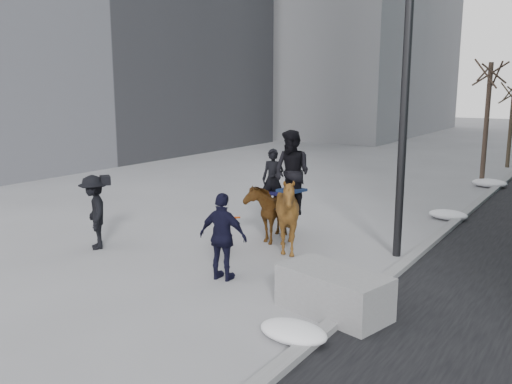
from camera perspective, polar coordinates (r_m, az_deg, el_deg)
The scene contains 11 objects.
ground at distance 11.35m, azimuth -3.38°, elevation -8.44°, with size 120.00×120.00×0.00m, color gray.
curb at distance 19.22m, azimuth 22.48°, elevation -0.93°, with size 0.25×90.00×0.12m, color gray.
planter at distance 9.38m, azimuth 8.16°, elevation -10.40°, with size 1.88×0.94×0.75m, color gray.
tree_near at distance 22.24m, azimuth 23.12°, elevation 7.12°, with size 1.20×1.20×5.16m, color #3D2D24, non-canonical shape.
tree_far at distance 28.01m, azimuth 25.26°, elevation 6.57°, with size 1.20×1.20×4.15m, color #34291E, non-canonical shape.
mounted_left at distance 13.60m, azimuth 1.49°, elevation -1.43°, with size 1.16×1.88×2.26m.
mounted_right at distance 12.35m, azimuth 3.49°, elevation -1.35°, with size 1.77×1.92×2.82m.
feeder at distance 10.69m, azimuth -3.49°, elevation -4.74°, with size 1.08×0.93×1.75m.
camera_crew at distance 13.27m, azimuth -16.65°, elevation -2.01°, with size 1.30×1.19×1.75m.
lamppost at distance 12.55m, azimuth 16.16°, elevation 16.19°, with size 0.25×3.05×9.09m.
snow_piles at distance 16.59m, azimuth 19.60°, elevation -2.22°, with size 1.26×15.84×0.32m.
Camera 1 is at (6.43, -8.54, 3.80)m, focal length 38.00 mm.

